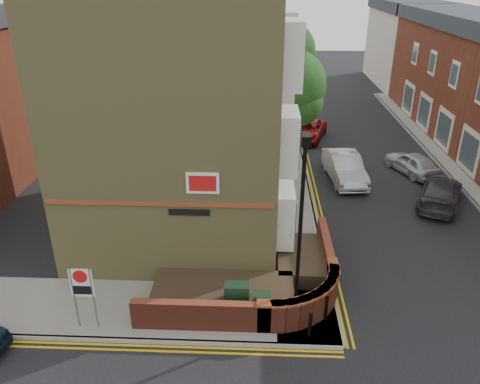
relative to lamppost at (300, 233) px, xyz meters
name	(u,v)px	position (x,y,z in m)	size (l,w,h in m)	color
ground	(245,346)	(-1.60, -1.20, -3.34)	(120.00, 120.00, 0.00)	black
pavement_corner	(143,309)	(-5.10, 0.30, -3.28)	(13.00, 3.00, 0.12)	gray
pavement_main	(286,158)	(0.40, 14.80, -3.28)	(2.00, 32.00, 0.12)	gray
kerb_side	(132,341)	(-5.10, -1.20, -3.28)	(13.00, 0.15, 0.12)	gray
kerb_main_near	(303,158)	(1.40, 14.80, -3.28)	(0.15, 32.00, 0.12)	gray
kerb_main_far	(453,180)	(9.40, 11.80, -3.28)	(0.15, 40.00, 0.12)	gray
yellow_lines_side	(130,348)	(-5.10, -1.45, -3.34)	(13.00, 0.28, 0.01)	gold
yellow_lines_main	(307,159)	(1.65, 14.80, -3.34)	(0.28, 32.00, 0.01)	gold
corner_building	(182,85)	(-4.44, 6.80, 2.88)	(8.95, 10.40, 13.60)	#968B50
garden_wall	(247,295)	(-1.60, 1.30, -3.34)	(6.80, 6.00, 1.20)	maroon
lamppost	(300,233)	(0.00, 0.00, 0.00)	(0.25, 0.50, 6.30)	black
utility_cabinet_large	(237,300)	(-1.90, 0.10, -2.62)	(0.80, 0.45, 1.20)	black
utility_cabinet_small	(261,308)	(-1.10, -0.20, -2.67)	(0.55, 0.40, 1.10)	black
bollard_near	(310,324)	(0.40, -0.80, -2.77)	(0.11, 0.11, 0.90)	black
bollard_far	(326,308)	(1.00, 0.00, -2.77)	(0.11, 0.11, 0.90)	black
zone_sign	(82,288)	(-6.60, -0.70, -1.70)	(0.72, 0.07, 2.20)	slate
far_terrace_cream	(404,42)	(12.90, 36.80, 0.71)	(5.40, 12.40, 8.00)	beige
tree_near	(292,90)	(0.40, 12.85, 1.36)	(3.64, 3.65, 6.70)	#382B1E
tree_mid	(286,56)	(0.40, 20.85, 1.85)	(4.03, 4.03, 7.42)	#382B1E
tree_far	(281,44)	(0.40, 28.85, 1.57)	(3.81, 3.81, 7.00)	#382B1E
traffic_light_assembly	(288,82)	(0.80, 23.80, -0.56)	(0.20, 0.16, 4.20)	black
silver_car_near	(345,168)	(3.40, 11.65, -2.60)	(1.58, 4.53, 1.49)	#AEB1B6
red_car_main	(308,130)	(2.00, 18.62, -2.73)	(2.03, 4.39, 1.22)	#A01311
grey_car_far	(440,192)	(7.62, 8.88, -2.70)	(1.81, 4.44, 1.29)	#323136
silver_car_far	(413,163)	(7.40, 12.80, -2.72)	(1.48, 3.67, 1.25)	#B5BABE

